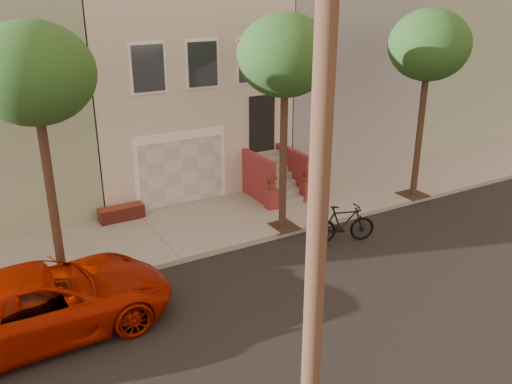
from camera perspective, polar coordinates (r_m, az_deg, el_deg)
ground at (r=13.39m, az=8.20°, el=-11.20°), size 90.00×90.00×0.00m
sidewalk at (r=17.35m, az=-2.62°, el=-2.88°), size 40.00×3.70×0.15m
house_row at (r=21.52m, az=-10.10°, el=11.46°), size 33.10×11.70×7.00m
tree_left at (r=12.93m, az=-22.42°, el=11.31°), size 2.70×2.57×6.30m
tree_mid at (r=15.22m, az=3.10°, el=14.05°), size 2.70×2.57×6.30m
tree_right at (r=18.77m, az=17.84°, el=14.43°), size 2.70×2.57×6.30m
pickup_truck at (r=12.60m, az=-21.58°, el=-10.78°), size 5.58×2.72×1.53m
motorcycle at (r=15.99m, az=9.20°, el=-3.33°), size 2.00×1.13×1.16m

